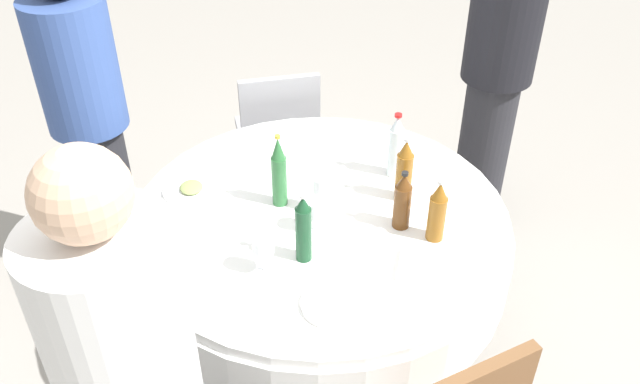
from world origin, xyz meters
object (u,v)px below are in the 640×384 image
(bottle_green_right, at_px, (279,173))
(bottle_amber_east, at_px, (437,212))
(dining_table, at_px, (320,240))
(bottle_dark_green_front, at_px, (303,229))
(person_north, at_px, (496,77))
(wine_glass_front, at_px, (321,187))
(bottle_clear_inner, at_px, (396,147))
(bottle_brown_outer, at_px, (402,202))
(plate_south, at_px, (192,190))
(person_east, at_px, (89,122))
(wine_glass_outer, at_px, (314,210))
(bottle_amber_north, at_px, (404,171))
(plate_left, at_px, (334,304))
(chair_rear, at_px, (278,130))
(wine_glass_inner, at_px, (263,248))

(bottle_green_right, distance_m, bottle_amber_east, 0.61)
(dining_table, relative_size, bottle_dark_green_front, 5.29)
(bottle_amber_east, xyz_separation_m, person_north, (0.94, -0.62, 0.01))
(wine_glass_front, xyz_separation_m, person_north, (0.70, -0.99, 0.02))
(wine_glass_front, bearing_deg, bottle_clear_inner, -61.89)
(bottle_brown_outer, height_order, plate_south, bottle_brown_outer)
(bottle_amber_east, xyz_separation_m, wine_glass_front, (0.24, 0.38, -0.01))
(bottle_amber_east, distance_m, person_north, 1.13)
(bottle_amber_east, xyz_separation_m, bottle_brown_outer, (0.09, 0.10, -0.01))
(plate_south, bearing_deg, person_east, 42.20)
(dining_table, relative_size, bottle_amber_east, 5.75)
(wine_glass_outer, distance_m, plate_south, 0.55)
(bottle_dark_green_front, relative_size, person_north, 0.17)
(bottle_amber_north, height_order, bottle_clear_inner, bottle_clear_inner)
(bottle_brown_outer, bearing_deg, plate_left, 137.27)
(plate_south, bearing_deg, plate_left, -148.82)
(chair_rear, bearing_deg, bottle_green_right, -98.72)
(bottle_clear_inner, bearing_deg, dining_table, 119.07)
(bottle_clear_inner, xyz_separation_m, wine_glass_inner, (-0.48, 0.60, -0.03))
(dining_table, xyz_separation_m, bottle_brown_outer, (-0.14, -0.28, 0.26))
(wine_glass_front, relative_size, plate_left, 0.69)
(bottle_amber_east, height_order, bottle_clear_inner, bottle_clear_inner)
(plate_south, xyz_separation_m, person_north, (0.50, -1.48, 0.12))
(plate_south, bearing_deg, dining_table, -114.41)
(bottle_clear_inner, distance_m, plate_south, 0.84)
(bottle_green_right, bearing_deg, person_north, -61.17)
(bottle_amber_east, xyz_separation_m, chair_rear, (1.23, 0.41, -0.34))
(dining_table, xyz_separation_m, person_north, (0.71, -1.00, 0.27))
(plate_left, distance_m, person_north, 1.61)
(bottle_amber_east, xyz_separation_m, wine_glass_inner, (-0.06, 0.63, -0.01))
(wine_glass_inner, xyz_separation_m, chair_rear, (1.29, -0.22, -0.33))
(bottle_green_right, distance_m, bottle_amber_north, 0.48)
(dining_table, bearing_deg, bottle_green_right, 59.16)
(dining_table, xyz_separation_m, wine_glass_outer, (-0.10, 0.04, 0.24))
(bottle_amber_north, xyz_separation_m, wine_glass_front, (-0.02, 0.33, -0.02))
(bottle_brown_outer, relative_size, plate_left, 1.13)
(bottle_amber_north, bearing_deg, plate_south, 76.95)
(bottle_amber_east, height_order, wine_glass_outer, bottle_amber_east)
(person_east, relative_size, chair_rear, 1.86)
(wine_glass_outer, bearing_deg, person_north, -51.91)
(bottle_amber_east, relative_size, plate_left, 1.20)
(wine_glass_front, distance_m, person_east, 1.12)
(bottle_dark_green_front, distance_m, person_east, 1.22)
(plate_left, bearing_deg, bottle_green_right, 9.12)
(bottle_brown_outer, distance_m, plate_left, 0.50)
(bottle_green_right, distance_m, chair_rear, 0.99)
(bottle_green_right, xyz_separation_m, plate_south, (0.13, 0.34, -0.13))
(bottle_amber_north, height_order, wine_glass_outer, bottle_amber_north)
(bottle_clear_inner, bearing_deg, bottle_amber_east, -175.71)
(bottle_amber_east, relative_size, bottle_dark_green_front, 0.92)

